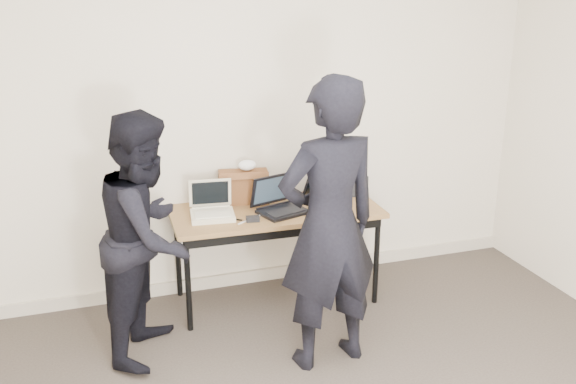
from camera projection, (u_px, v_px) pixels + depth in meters
name	position (u px, v px, depth m)	size (l,w,h in m)	color
room	(385.00, 221.00, 2.67)	(4.60, 4.60, 2.80)	#3D352E
desk	(276.00, 217.00, 4.63)	(1.52, 0.69, 0.72)	brown
laptop_beige	(212.00, 210.00, 4.48)	(0.33, 0.32, 0.24)	beige
laptop_center	(279.00, 204.00, 4.57)	(0.40, 0.39, 0.25)	black
laptop_right	(326.00, 192.00, 4.84)	(0.43, 0.43, 0.23)	black
leather_satchel	(244.00, 186.00, 4.73)	(0.38, 0.23, 0.25)	brown
tissue	(247.00, 165.00, 4.69)	(0.13, 0.10, 0.08)	white
equipment_box	(347.00, 183.00, 4.95)	(0.27, 0.23, 0.16)	black
power_brick	(253.00, 219.00, 4.39)	(0.09, 0.06, 0.03)	black
cables	(282.00, 208.00, 4.63)	(1.15, 0.47, 0.01)	black
person_typist	(329.00, 226.00, 3.81)	(0.66, 0.43, 1.81)	black
person_observer	(148.00, 236.00, 3.97)	(0.77, 0.60, 1.58)	black
baseboard	(251.00, 276.00, 5.10)	(4.50, 0.03, 0.10)	#BFB39E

